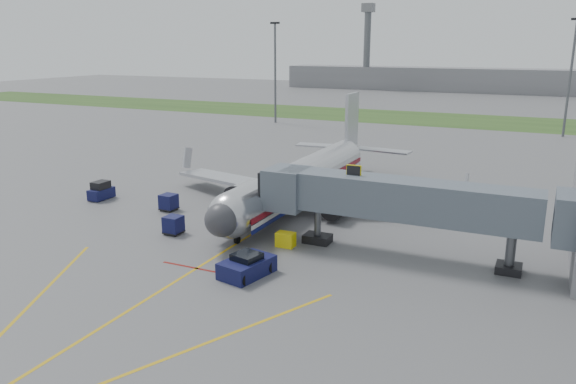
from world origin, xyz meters
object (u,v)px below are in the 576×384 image
at_px(airliner, 301,179).
at_px(baggage_tug, 101,191).
at_px(belt_loader, 263,205).
at_px(pushback_tug, 247,266).
at_px(ramp_worker, 267,191).

relative_size(airliner, baggage_tug, 12.75).
distance_m(baggage_tug, belt_loader, 17.95).
height_order(pushback_tug, belt_loader, belt_loader).
xyz_separation_m(airliner, belt_loader, (-2.51, -3.82, -2.11)).
height_order(airliner, ramp_worker, airliner).
distance_m(belt_loader, ramp_worker, 4.23).
bearing_deg(belt_loader, airliner, 56.69).
relative_size(baggage_tug, ramp_worker, 1.50).
bearing_deg(pushback_tug, baggage_tug, 154.83).
bearing_deg(airliner, belt_loader, -123.31).
bearing_deg(ramp_worker, belt_loader, -92.80).
distance_m(airliner, baggage_tug, 21.50).
height_order(airliner, pushback_tug, airliner).
distance_m(baggage_tug, ramp_worker, 17.73).
xyz_separation_m(airliner, ramp_worker, (-4.05, 0.10, -1.72)).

